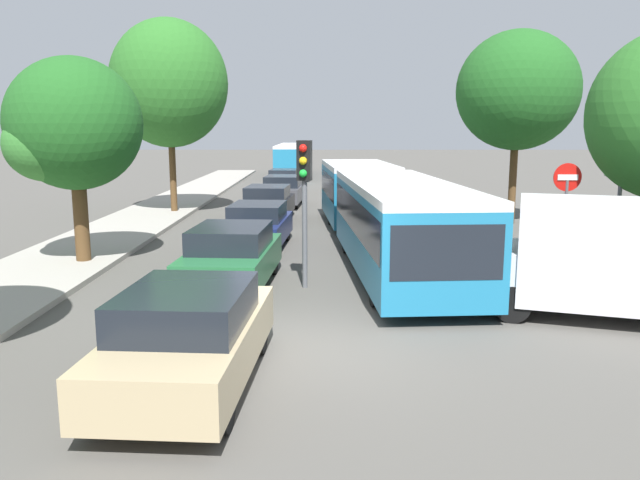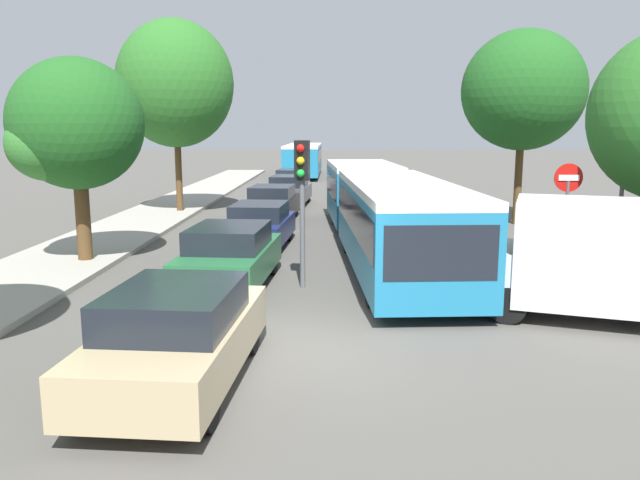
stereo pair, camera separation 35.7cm
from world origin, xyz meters
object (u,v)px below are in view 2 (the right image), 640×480
at_px(queued_car_black, 272,203).
at_px(white_van, 614,258).
at_px(queued_car_navy, 260,225).
at_px(queued_car_graphite, 289,190).
at_px(traffic_light, 302,181).
at_px(no_entry_sign, 567,202).
at_px(city_bus_rear, 304,158).
at_px(tree_left_mid, 72,128).
at_px(queued_car_silver, 292,181).
at_px(direction_sign_post, 623,175).
at_px(tree_left_far, 175,87).
at_px(tree_right_mid, 522,93).
at_px(articulated_bus, 380,205).
at_px(queued_car_green, 230,256).
at_px(queued_car_tan, 178,335).

relative_size(queued_car_black, white_van, 0.78).
xyz_separation_m(queued_car_navy, queued_car_graphite, (0.16, 10.80, 0.02)).
distance_m(traffic_light, no_entry_sign, 6.67).
relative_size(city_bus_rear, no_entry_sign, 4.04).
relative_size(city_bus_rear, tree_left_mid, 2.07).
bearing_deg(white_van, queued_car_silver, -54.15).
bearing_deg(tree_left_mid, queued_car_navy, 29.65).
height_order(direction_sign_post, tree_left_far, tree_left_far).
bearing_deg(direction_sign_post, tree_right_mid, -96.00).
relative_size(articulated_bus, no_entry_sign, 5.68).
distance_m(queued_car_green, queued_car_black, 10.57).
height_order(queued_car_navy, queued_car_black, queued_car_black).
height_order(queued_car_green, traffic_light, traffic_light).
bearing_deg(tree_right_mid, traffic_light, -127.92).
distance_m(queued_car_navy, queued_car_black, 5.65).
distance_m(city_bus_rear, queued_car_silver, 13.04).
height_order(queued_car_silver, white_van, white_van).
height_order(articulated_bus, queued_car_silver, articulated_bus).
xyz_separation_m(direction_sign_post, tree_right_mid, (0.10, 8.96, 2.39)).
relative_size(queued_car_black, tree_left_mid, 0.76).
bearing_deg(queued_car_green, white_van, -103.69).
height_order(queued_car_silver, tree_right_mid, tree_right_mid).
xyz_separation_m(city_bus_rear, queued_car_tan, (0.11, -40.34, -0.67)).
distance_m(tree_left_mid, tree_right_mid, 15.95).
distance_m(queued_car_tan, traffic_light, 6.11).
distance_m(traffic_light, tree_left_mid, 6.69).
xyz_separation_m(queued_car_tan, white_van, (7.57, 3.25, 0.49)).
distance_m(queued_car_graphite, tree_right_mid, 11.64).
relative_size(tree_left_mid, tree_right_mid, 0.75).
height_order(direction_sign_post, tree_left_mid, tree_left_mid).
xyz_separation_m(tree_left_mid, tree_left_far, (0.14, 10.45, 1.70)).
distance_m(queued_car_silver, tree_left_mid, 20.06).
relative_size(tree_left_mid, tree_left_far, 0.67).
bearing_deg(queued_car_black, tree_left_mid, 155.57).
xyz_separation_m(queued_car_black, tree_right_mid, (9.51, -0.61, 4.24)).
bearing_deg(queued_car_graphite, queued_car_black, -179.82).
bearing_deg(queued_car_navy, articulated_bus, -89.04).
height_order(queued_car_black, white_van, white_van).
relative_size(articulated_bus, tree_left_far, 1.96).
bearing_deg(traffic_light, queued_car_silver, -165.39).
height_order(queued_car_tan, queued_car_graphite, queued_car_tan).
bearing_deg(tree_left_far, traffic_light, -64.82).
bearing_deg(traffic_light, tree_left_far, -144.65).
distance_m(queued_car_black, queued_car_silver, 11.06).
distance_m(direction_sign_post, tree_left_mid, 13.94).
distance_m(articulated_bus, direction_sign_post, 6.79).
bearing_deg(queued_car_silver, queued_car_black, -176.46).
relative_size(no_entry_sign, tree_left_far, 0.34).
distance_m(queued_car_navy, tree_left_far, 10.16).
bearing_deg(tree_right_mid, queued_car_navy, -151.68).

